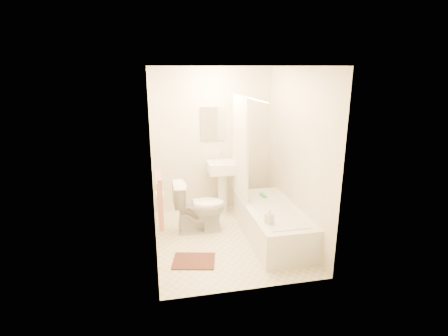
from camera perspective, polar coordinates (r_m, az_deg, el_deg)
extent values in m
plane|color=beige|center=(5.14, 0.58, -11.55)|extent=(2.40, 2.40, 0.00)
plane|color=white|center=(4.55, 0.67, 16.30)|extent=(2.40, 2.40, 0.00)
cube|color=beige|center=(5.85, -1.91, 4.42)|extent=(2.00, 0.02, 2.40)
cube|color=beige|center=(4.60, -11.64, 0.83)|extent=(0.02, 2.40, 2.40)
cube|color=beige|center=(5.01, 11.88, 2.07)|extent=(0.02, 2.40, 2.40)
cube|color=white|center=(5.78, -1.90, 7.30)|extent=(0.40, 0.03, 0.55)
cylinder|color=silver|center=(4.74, 4.01, 11.41)|extent=(0.03, 1.70, 0.03)
cube|color=silver|center=(5.24, 2.66, 3.25)|extent=(0.04, 0.80, 1.55)
cylinder|color=silver|center=(4.39, -11.01, -1.24)|extent=(0.02, 0.60, 0.02)
cube|color=#CC7266|center=(4.49, -10.41, -5.12)|extent=(0.06, 0.45, 0.66)
cylinder|color=white|center=(4.87, -10.50, -4.44)|extent=(0.11, 0.12, 0.12)
imported|color=white|center=(5.26, -4.04, -6.31)|extent=(0.78, 0.44, 0.77)
cube|color=#513023|center=(4.63, -4.94, -14.88)|extent=(0.60, 0.50, 0.02)
imported|color=white|center=(4.50, 7.44, -7.89)|extent=(0.12, 0.12, 0.20)
cube|color=green|center=(5.43, 6.41, -4.46)|extent=(0.07, 0.18, 0.04)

